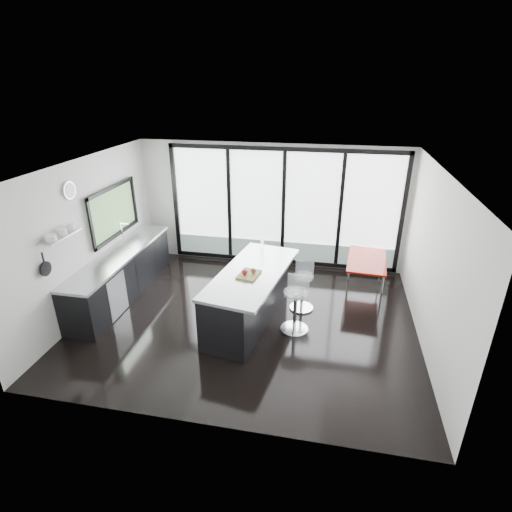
% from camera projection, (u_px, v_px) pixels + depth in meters
% --- Properties ---
extents(floor, '(6.00, 5.00, 0.00)m').
position_uv_depth(floor, '(248.00, 319.00, 7.37)').
color(floor, black).
rests_on(floor, ground).
extents(ceiling, '(6.00, 5.00, 0.00)m').
position_uv_depth(ceiling, '(246.00, 167.00, 6.21)').
color(ceiling, white).
rests_on(ceiling, wall_back).
extents(wall_back, '(6.00, 0.09, 2.80)m').
position_uv_depth(wall_back, '(282.00, 213.00, 9.00)').
color(wall_back, silver).
rests_on(wall_back, ground).
extents(wall_front, '(6.00, 0.00, 2.80)m').
position_uv_depth(wall_front, '(200.00, 334.00, 4.56)').
color(wall_front, silver).
rests_on(wall_front, ground).
extents(wall_left, '(0.26, 5.00, 2.80)m').
position_uv_depth(wall_left, '(95.00, 224.00, 7.49)').
color(wall_left, silver).
rests_on(wall_left, ground).
extents(wall_right, '(0.00, 5.00, 2.80)m').
position_uv_depth(wall_right, '(433.00, 264.00, 6.26)').
color(wall_right, silver).
rests_on(wall_right, ground).
extents(counter_cabinets, '(0.69, 3.24, 1.36)m').
position_uv_depth(counter_cabinets, '(122.00, 274.00, 8.01)').
color(counter_cabinets, black).
rests_on(counter_cabinets, floor).
extents(island, '(1.40, 2.57, 1.29)m').
position_uv_depth(island, '(248.00, 295.00, 7.16)').
color(island, black).
rests_on(island, floor).
extents(bar_stool_near, '(0.55, 0.55, 0.78)m').
position_uv_depth(bar_stool_near, '(295.00, 311.00, 6.89)').
color(bar_stool_near, silver).
rests_on(bar_stool_near, floor).
extents(bar_stool_far, '(0.49, 0.49, 0.72)m').
position_uv_depth(bar_stool_far, '(302.00, 292.00, 7.55)').
color(bar_stool_far, silver).
rests_on(bar_stool_far, floor).
extents(red_table, '(0.84, 1.36, 0.70)m').
position_uv_depth(red_table, '(365.00, 275.00, 8.23)').
color(red_table, '#870D04').
rests_on(red_table, floor).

